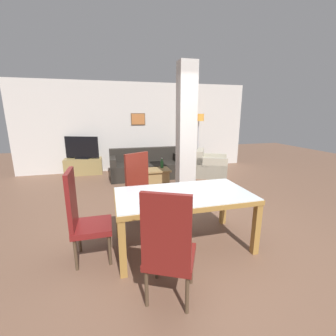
# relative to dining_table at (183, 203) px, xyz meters

# --- Properties ---
(ground_plane) EXTENTS (18.00, 18.00, 0.00)m
(ground_plane) POSITION_rel_dining_table_xyz_m (0.00, 0.00, -0.61)
(ground_plane) COLOR brown
(back_wall) EXTENTS (7.20, 0.09, 2.70)m
(back_wall) POSITION_rel_dining_table_xyz_m (0.00, 4.53, 0.74)
(back_wall) COLOR beige
(back_wall) RESTS_ON ground_plane
(divider_pillar) EXTENTS (0.33, 0.29, 2.70)m
(divider_pillar) POSITION_rel_dining_table_xyz_m (0.53, 1.46, 0.74)
(divider_pillar) COLOR beige
(divider_pillar) RESTS_ON ground_plane
(dining_table) EXTENTS (1.78, 0.96, 0.76)m
(dining_table) POSITION_rel_dining_table_xyz_m (0.00, 0.00, 0.00)
(dining_table) COLOR olive
(dining_table) RESTS_ON ground_plane
(dining_chair_near_left) EXTENTS (0.62, 0.62, 1.15)m
(dining_chair_near_left) POSITION_rel_dining_table_xyz_m (-0.44, -0.90, -0.02)
(dining_chair_near_left) COLOR maroon
(dining_chair_near_left) RESTS_ON ground_plane
(dining_chair_head_left) EXTENTS (0.46, 0.46, 1.15)m
(dining_chair_head_left) POSITION_rel_dining_table_xyz_m (-1.27, 0.00, -0.02)
(dining_chair_head_left) COLOR maroon
(dining_chair_head_left) RESTS_ON ground_plane
(dining_chair_far_left) EXTENTS (0.62, 0.62, 1.15)m
(dining_chair_far_left) POSITION_rel_dining_table_xyz_m (-0.44, 0.87, -0.02)
(dining_chair_far_left) COLOR maroon
(dining_chair_far_left) RESTS_ON ground_plane
(sofa) EXTENTS (2.01, 0.85, 0.80)m
(sofa) POSITION_rel_dining_table_xyz_m (0.07, 3.50, -0.33)
(sofa) COLOR black
(sofa) RESTS_ON ground_plane
(armchair) EXTENTS (1.12, 1.11, 0.76)m
(armchair) POSITION_rel_dining_table_xyz_m (1.88, 3.15, -0.34)
(armchair) COLOR #ADA792
(armchair) RESTS_ON ground_plane
(coffee_table) EXTENTS (0.74, 0.47, 0.45)m
(coffee_table) POSITION_rel_dining_table_xyz_m (0.12, 2.56, -0.38)
(coffee_table) COLOR olive
(coffee_table) RESTS_ON ground_plane
(bottle) EXTENTS (0.08, 0.08, 0.25)m
(bottle) POSITION_rel_dining_table_xyz_m (0.34, 2.69, -0.07)
(bottle) COLOR #194C23
(bottle) RESTS_ON coffee_table
(tv_stand) EXTENTS (1.06, 0.40, 0.48)m
(tv_stand) POSITION_rel_dining_table_xyz_m (-1.69, 4.25, -0.37)
(tv_stand) COLOR olive
(tv_stand) RESTS_ON ground_plane
(tv_screen) EXTENTS (0.94, 0.40, 0.65)m
(tv_screen) POSITION_rel_dining_table_xyz_m (-1.69, 4.25, 0.19)
(tv_screen) COLOR black
(tv_screen) RESTS_ON tv_stand
(floor_lamp) EXTENTS (0.32, 0.32, 1.76)m
(floor_lamp) POSITION_rel_dining_table_xyz_m (1.85, 4.05, 0.87)
(floor_lamp) COLOR #B7B7BC
(floor_lamp) RESTS_ON ground_plane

